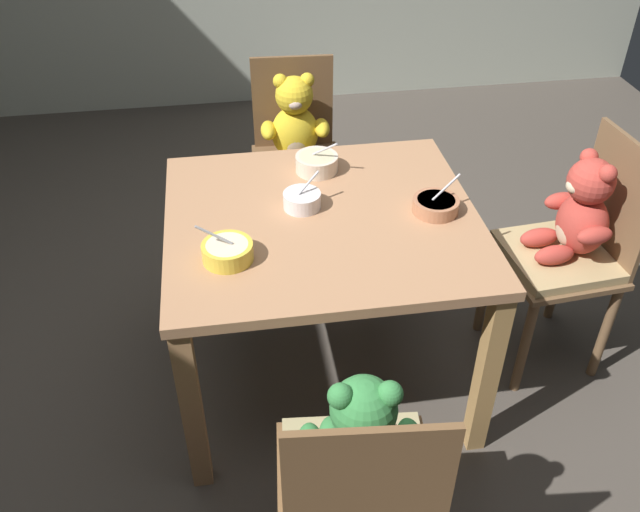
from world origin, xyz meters
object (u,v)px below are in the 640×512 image
at_px(teddy_chair_far_center, 295,136).
at_px(dining_table, 322,242).
at_px(teddy_chair_near_front, 360,465).
at_px(porridge_bowl_cream_far_center, 317,163).
at_px(porridge_bowl_terracotta_near_right, 436,205).
at_px(teddy_chair_near_right, 574,232).
at_px(porridge_bowl_yellow_near_left, 227,251).
at_px(porridge_bowl_white_center, 302,200).

bearing_deg(teddy_chair_far_center, dining_table, 2.04).
bearing_deg(teddy_chair_far_center, teddy_chair_near_front, 1.11).
height_order(dining_table, porridge_bowl_cream_far_center, porridge_bowl_cream_far_center).
relative_size(teddy_chair_near_front, porridge_bowl_terracotta_near_right, 5.49).
xyz_separation_m(dining_table, porridge_bowl_cream_far_center, (0.03, 0.29, 0.14)).
bearing_deg(teddy_chair_near_right, dining_table, -5.98).
xyz_separation_m(teddy_chair_near_right, teddy_chair_far_center, (-0.88, 0.88, -0.00)).
distance_m(porridge_bowl_yellow_near_left, porridge_bowl_cream_far_center, 0.59).
xyz_separation_m(porridge_bowl_white_center, porridge_bowl_cream_far_center, (0.08, 0.23, 0.00)).
relative_size(porridge_bowl_white_center, porridge_bowl_terracotta_near_right, 0.80).
bearing_deg(teddy_chair_near_front, teddy_chair_near_right, -43.23).
bearing_deg(porridge_bowl_terracotta_near_right, porridge_bowl_white_center, 167.88).
xyz_separation_m(dining_table, teddy_chair_near_right, (0.90, -0.02, -0.04)).
distance_m(teddy_chair_far_center, porridge_bowl_terracotta_near_right, 0.98).
height_order(dining_table, porridge_bowl_white_center, porridge_bowl_white_center).
relative_size(porridge_bowl_yellow_near_left, porridge_bowl_cream_far_center, 1.08).
relative_size(teddy_chair_near_front, porridge_bowl_cream_far_center, 5.74).
xyz_separation_m(teddy_chair_far_center, porridge_bowl_terracotta_near_right, (0.36, -0.89, 0.17)).
distance_m(teddy_chair_near_front, teddy_chair_far_center, 1.72).
height_order(teddy_chair_near_right, teddy_chair_far_center, teddy_chair_near_right).
xyz_separation_m(teddy_chair_near_front, porridge_bowl_cream_far_center, (0.07, 1.15, 0.18)).
bearing_deg(porridge_bowl_white_center, teddy_chair_near_right, -5.12).
relative_size(teddy_chair_near_right, porridge_bowl_white_center, 7.17).
xyz_separation_m(teddy_chair_near_front, teddy_chair_far_center, (0.06, 1.72, -0.00)).
bearing_deg(porridge_bowl_yellow_near_left, dining_table, 30.29).
bearing_deg(porridge_bowl_terracotta_near_right, porridge_bowl_cream_far_center, 137.05).
bearing_deg(porridge_bowl_terracotta_near_right, teddy_chair_far_center, 111.76).
bearing_deg(porridge_bowl_cream_far_center, porridge_bowl_white_center, -110.14).
height_order(dining_table, teddy_chair_near_front, teddy_chair_near_front).
bearing_deg(teddy_chair_near_front, dining_table, 2.37).
xyz_separation_m(teddy_chair_near_right, porridge_bowl_terracotta_near_right, (-0.53, -0.01, 0.17)).
xyz_separation_m(teddy_chair_near_right, porridge_bowl_white_center, (-0.96, 0.09, 0.18)).
distance_m(teddy_chair_near_right, porridge_bowl_white_center, 0.98).
xyz_separation_m(dining_table, porridge_bowl_terracotta_near_right, (0.37, -0.03, 0.13)).
xyz_separation_m(porridge_bowl_terracotta_near_right, porridge_bowl_cream_far_center, (-0.35, 0.32, 0.01)).
bearing_deg(porridge_bowl_terracotta_near_right, teddy_chair_near_front, -116.79).
distance_m(porridge_bowl_white_center, porridge_bowl_yellow_near_left, 0.36).
bearing_deg(porridge_bowl_terracotta_near_right, porridge_bowl_yellow_near_left, -167.22).
height_order(dining_table, porridge_bowl_yellow_near_left, porridge_bowl_yellow_near_left).
bearing_deg(porridge_bowl_yellow_near_left, teddy_chair_far_center, 72.44).
xyz_separation_m(dining_table, teddy_chair_far_center, (0.02, 0.86, -0.05)).
xyz_separation_m(porridge_bowl_white_center, porridge_bowl_yellow_near_left, (-0.26, -0.25, 0.00)).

